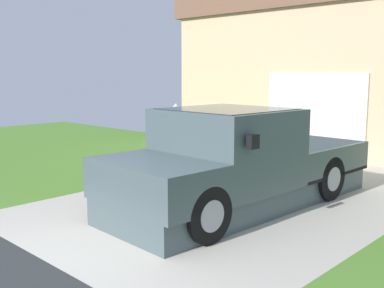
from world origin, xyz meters
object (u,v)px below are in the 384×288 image
Objects in this scene: person_with_hat at (176,144)px; house_with_garage at (365,64)px; handbag at (163,186)px; pickup_truck at (229,165)px.

house_with_garage is (0.09, 8.27, 1.64)m from person_with_hat.
house_with_garage is (0.19, 8.54, 2.45)m from handbag.
pickup_truck is at bearing -80.64° from house_with_garage.
house_with_garage is at bearing 88.72° from handbag.
person_with_hat is 0.16× the size of house_with_garage.
handbag is (-1.59, -0.06, -0.63)m from pickup_truck.
pickup_truck is 13.38× the size of handbag.
house_with_garage is at bearing -77.84° from pickup_truck.
person_with_hat is 8.43m from house_with_garage.
person_with_hat is 4.35× the size of handbag.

